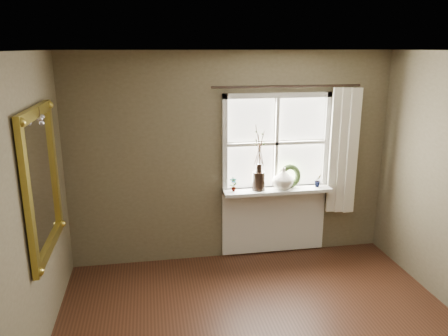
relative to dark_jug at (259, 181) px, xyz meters
The scene contains 13 objects.
ceiling 2.65m from the dark_jug, 98.25° to the right, with size 4.50×4.50×0.00m, color silver.
wall_back 0.44m from the dark_jug, 149.65° to the left, with size 4.00×0.10×2.60m, color brown.
window_frame 0.52m from the dark_jug, 24.13° to the left, with size 1.36×0.06×1.24m.
window_sill 0.28m from the dark_jug, ahead, with size 1.36×0.26×0.04m, color silver.
window_apron 0.63m from the dark_jug, 24.39° to the left, with size 1.36×0.04×0.88m, color silver.
dark_jug is the anchor object (origin of this frame).
cream_vase 0.32m from the dark_jug, ahead, with size 0.26×0.26×0.27m, color silver.
wreath 0.42m from the dark_jug, ahead, with size 0.30×0.30×0.07m, color #354B21.
potted_plant_left 0.32m from the dark_jug, behind, with size 0.09×0.06×0.18m, color #354B21.
potted_plant_right 0.77m from the dark_jug, ahead, with size 0.09×0.07×0.17m, color #354B21.
curtain 1.13m from the dark_jug, ahead, with size 0.36×0.12×1.59m, color silver.
curtain_rod 1.20m from the dark_jug, ahead, with size 0.03×0.03×1.84m, color black.
gilt_mirror 2.54m from the dark_jug, 155.35° to the right, with size 0.10×1.12×1.34m.
Camera 1 is at (-1.00, -2.87, 2.63)m, focal length 35.00 mm.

